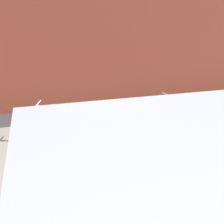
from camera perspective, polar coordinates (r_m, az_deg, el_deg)
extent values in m
plane|color=#38383A|center=(5.10, 3.02, -13.02)|extent=(80.00, 80.00, 0.00)
cube|color=gray|center=(6.55, -3.70, -5.88)|extent=(36.00, 3.50, 0.01)
cube|color=brown|center=(9.36, -11.29, 15.74)|extent=(36.00, 0.50, 4.76)
torus|color=black|center=(6.44, -16.79, -3.79)|extent=(0.67, 0.30, 0.68)
torus|color=black|center=(6.26, -5.13, -3.45)|extent=(0.73, 0.36, 0.73)
cylinder|color=silver|center=(6.31, -11.05, -3.41)|extent=(1.18, 0.46, 0.06)
cube|color=#99999E|center=(6.32, -10.31, -3.74)|extent=(0.37, 0.31, 0.28)
ellipsoid|color=#197A38|center=(6.24, -11.91, -1.35)|extent=(0.48, 0.32, 0.20)
ellipsoid|color=#197A38|center=(6.25, -5.61, -2.94)|extent=(0.47, 0.31, 0.10)
cube|color=black|center=(6.22, -8.59, -1.82)|extent=(0.33, 0.28, 0.08)
cylinder|color=silver|center=(6.33, -16.67, -1.17)|extent=(0.06, 0.06, 0.62)
cylinder|color=silver|center=(6.23, -16.95, 1.98)|extent=(0.22, 0.56, 0.03)
sphere|color=white|center=(6.30, -17.70, 0.38)|extent=(0.11, 0.11, 0.11)
cylinder|color=silver|center=(6.18, -8.20, -4.90)|extent=(0.54, 0.24, 0.06)
torus|color=black|center=(7.23, 12.74, -1.17)|extent=(0.68, 0.16, 0.68)
torus|color=black|center=(6.72, 2.95, -1.96)|extent=(0.74, 0.22, 0.73)
cylinder|color=silver|center=(6.94, 8.04, -1.34)|extent=(1.23, 0.20, 0.06)
cube|color=#99999E|center=(6.92, 7.42, -1.72)|extent=(0.34, 0.26, 0.28)
ellipsoid|color=red|center=(6.90, 8.73, 0.61)|extent=(0.46, 0.24, 0.20)
ellipsoid|color=red|center=(6.71, 3.37, -1.44)|extent=(0.46, 0.23, 0.10)
cube|color=black|center=(6.78, 5.94, -0.11)|extent=(0.30, 0.23, 0.08)
cylinder|color=silver|center=(7.13, 12.62, 1.17)|extent=(0.05, 0.05, 0.62)
cylinder|color=silver|center=(7.04, 12.81, 3.98)|extent=(0.10, 0.58, 0.03)
sphere|color=white|center=(7.13, 13.42, 2.61)|extent=(0.11, 0.11, 0.11)
cylinder|color=silver|center=(6.99, 5.10, -2.14)|extent=(0.55, 0.13, 0.06)
cylinder|color=red|center=(8.49, 21.59, 0.82)|extent=(0.22, 0.22, 0.70)
sphere|color=red|center=(8.39, 21.88, 3.37)|extent=(0.20, 0.20, 0.20)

